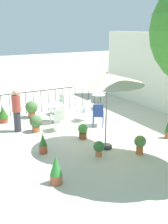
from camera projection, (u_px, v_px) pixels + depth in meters
name	position (u px, v px, depth m)	size (l,w,h in m)	color
ground_plane	(90.00, 131.00, 10.56)	(60.00, 60.00, 0.00)	beige
terrace_railing	(55.00, 96.00, 13.05)	(0.03, 5.41, 1.01)	black
patio_umbrella_0	(107.00, 79.00, 8.43)	(2.28, 2.28, 2.50)	#2D2D2D
cafe_table_0	(55.00, 110.00, 11.35)	(0.77, 0.77, 0.74)	white
cafe_table_1	(98.00, 99.00, 13.23)	(0.64, 0.64, 0.71)	silver
patio_chair_0	(85.00, 109.00, 11.52)	(0.63, 0.63, 0.88)	silver
patio_chair_1	(59.00, 103.00, 12.43)	(0.50, 0.50, 0.90)	silver
patio_chair_2	(58.00, 118.00, 10.38)	(0.47, 0.44, 0.89)	silver
patio_chair_3	(98.00, 114.00, 10.88)	(0.64, 0.63, 0.93)	#283F91
potted_plant_1	(32.00, 108.00, 11.98)	(0.53, 0.53, 0.74)	#B55838
potted_plant_2	(3.00, 114.00, 11.37)	(0.42, 0.42, 0.68)	#A34A30
potted_plant_3	(140.00, 143.00, 8.54)	(0.37, 0.37, 0.61)	#BA5F30
potted_plant_4	(36.00, 122.00, 10.36)	(0.47, 0.47, 0.66)	#C1643D
potted_plant_5	(56.00, 170.00, 6.91)	(0.32, 0.32, 0.77)	#A55438
potted_plant_6	(99.00, 148.00, 8.44)	(0.34, 0.34, 0.48)	#CF7143
potted_plant_7	(83.00, 131.00, 9.76)	(0.35, 0.35, 0.54)	brown
potted_plant_8	(43.00, 144.00, 8.61)	(0.26, 0.26, 0.66)	#99482D
standing_person	(17.00, 110.00, 10.27)	(0.33, 0.33, 1.61)	#33333D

